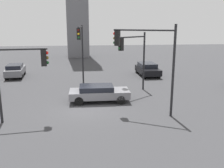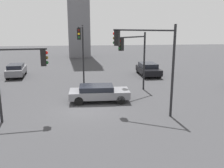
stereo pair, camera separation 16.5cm
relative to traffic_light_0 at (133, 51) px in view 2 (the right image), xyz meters
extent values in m
plane|color=#38383A|center=(-4.05, -4.07, -3.64)|extent=(106.40, 106.40, 0.00)
cylinder|color=black|center=(1.18, 0.88, -1.03)|extent=(0.16, 0.16, 5.22)
cylinder|color=black|center=(-0.10, -0.07, 1.20)|extent=(2.63, 2.01, 0.12)
cube|color=black|center=(-1.18, -0.88, 0.65)|extent=(0.45, 0.45, 1.00)
sphere|color=red|center=(-1.34, -1.00, 0.95)|extent=(0.20, 0.20, 0.20)
sphere|color=#594714|center=(-1.34, -1.00, 0.65)|extent=(0.20, 0.20, 0.20)
sphere|color=#14471E|center=(-1.34, -1.00, 0.35)|extent=(0.20, 0.20, 0.20)
cylinder|color=black|center=(-7.87, -5.78, 0.84)|extent=(2.97, 0.45, 0.12)
cube|color=black|center=(-6.65, -5.64, 0.29)|extent=(0.35, 0.35, 1.00)
sphere|color=red|center=(-6.45, -5.62, 0.59)|extent=(0.20, 0.20, 0.20)
sphere|color=#594714|center=(-6.45, -5.62, 0.29)|extent=(0.20, 0.20, 0.20)
sphere|color=#14471E|center=(-6.45, -5.62, -0.01)|extent=(0.20, 0.20, 0.20)
cylinder|color=black|center=(1.39, -6.08, -0.68)|extent=(0.16, 0.16, 5.93)
cylinder|color=black|center=(-0.39, -5.13, 1.91)|extent=(3.62, 2.01, 0.12)
cube|color=black|center=(-1.95, -4.30, 1.36)|extent=(0.43, 0.43, 1.00)
sphere|color=red|center=(-2.13, -4.21, 1.66)|extent=(0.20, 0.20, 0.20)
sphere|color=#594714|center=(-2.13, -4.21, 1.36)|extent=(0.20, 0.20, 0.20)
sphere|color=#14471E|center=(-2.13, -4.21, 1.06)|extent=(0.20, 0.20, 0.20)
cylinder|color=black|center=(-4.30, 3.95, -0.74)|extent=(0.16, 0.16, 5.79)
cylinder|color=black|center=(-4.46, 2.39, 1.99)|extent=(0.43, 3.15, 0.12)
cube|color=black|center=(-4.59, 1.07, 1.44)|extent=(0.35, 0.35, 1.00)
sphere|color=#4C0F0C|center=(-4.61, 0.87, 1.74)|extent=(0.20, 0.20, 0.20)
sphere|color=yellow|center=(-4.61, 0.87, 1.44)|extent=(0.20, 0.20, 0.20)
sphere|color=#14471E|center=(-4.61, 0.87, 1.14)|extent=(0.20, 0.20, 0.20)
cube|color=black|center=(3.19, 7.05, -3.00)|extent=(2.13, 4.54, 0.65)
cube|color=black|center=(3.19, 7.27, -2.46)|extent=(1.85, 2.56, 0.53)
cylinder|color=black|center=(4.06, 5.53, -3.33)|extent=(0.38, 0.63, 0.62)
cylinder|color=black|center=(2.38, 5.50, -3.33)|extent=(0.38, 0.63, 0.62)
cylinder|color=black|center=(4.00, 8.60, -3.33)|extent=(0.38, 0.63, 0.62)
cylinder|color=black|center=(2.32, 8.56, -3.33)|extent=(0.38, 0.63, 0.62)
cube|color=slate|center=(-11.96, 7.99, -2.94)|extent=(2.19, 4.51, 0.69)
cube|color=black|center=(-11.94, 7.78, -2.40)|extent=(1.79, 2.58, 0.47)
cylinder|color=black|center=(-12.82, 9.40, -3.29)|extent=(0.39, 0.73, 0.70)
cylinder|color=black|center=(-11.37, 9.54, -3.29)|extent=(0.39, 0.73, 0.70)
cylinder|color=black|center=(-12.54, 6.45, -3.29)|extent=(0.39, 0.73, 0.70)
cylinder|color=black|center=(-11.09, 6.59, -3.29)|extent=(0.39, 0.73, 0.70)
cube|color=slate|center=(-3.08, -2.34, -3.02)|extent=(4.64, 2.01, 0.57)
cube|color=black|center=(-3.31, -2.34, -2.57)|extent=(2.61, 1.75, 0.42)
cylinder|color=black|center=(-1.50, -1.56, -3.30)|extent=(0.68, 0.36, 0.67)
cylinder|color=black|center=(-1.52, -3.16, -3.30)|extent=(0.68, 0.36, 0.67)
cylinder|color=black|center=(-4.64, -1.52, -3.30)|extent=(0.68, 0.36, 0.67)
cylinder|color=black|center=(-4.66, -3.12, -3.30)|extent=(0.68, 0.36, 0.67)
camera|label=1|loc=(-4.27, -21.21, 2.33)|focal=40.35mm
camera|label=2|loc=(-4.11, -21.22, 2.33)|focal=40.35mm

